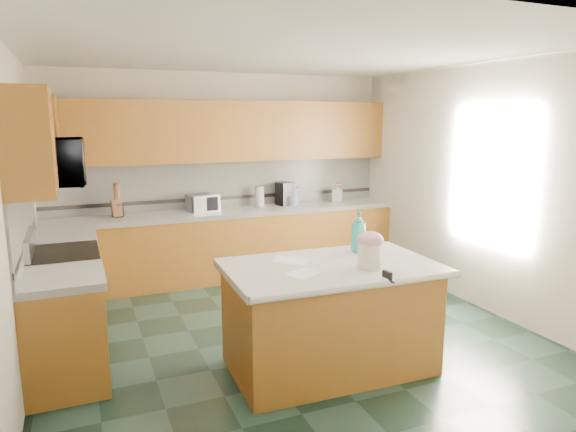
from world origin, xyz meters
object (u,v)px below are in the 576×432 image
island_base (330,320)px  knife_block (117,209)px  treat_jar (370,256)px  coffee_maker (285,194)px  island_top (330,268)px  toaster_oven (203,203)px  soap_bottle_island (359,232)px

island_base → knife_block: (-1.47, 2.83, 0.59)m
treat_jar → knife_block: (-1.71, 3.04, 0.00)m
island_base → coffee_maker: (0.76, 2.86, 0.65)m
knife_block → island_top: bearing=-70.1°
treat_jar → coffee_maker: 3.12m
coffee_maker → treat_jar: bearing=-111.9°
treat_jar → toaster_oven: (-0.64, 3.04, 0.01)m
island_base → coffee_maker: bearing=77.0°
treat_jar → knife_block: bearing=126.4°
knife_block → toaster_oven: 1.07m
island_top → knife_block: knife_block is taller
island_top → soap_bottle_island: bearing=34.1°
island_base → knife_block: knife_block is taller
island_base → toaster_oven: size_ratio=4.35×
island_base → treat_jar: size_ratio=8.09×
treat_jar → island_top: bearing=145.4°
soap_bottle_island → knife_block: soap_bottle_island is taller
island_top → knife_block: size_ratio=8.33×
island_base → island_top: island_top is taller
treat_jar → coffee_maker: size_ratio=0.64×
island_base → treat_jar: bearing=-40.0°
toaster_oven → coffee_maker: 1.16m
island_base → toaster_oven: (-0.40, 2.83, 0.60)m
treat_jar → toaster_oven: toaster_oven is taller
toaster_oven → coffee_maker: bearing=-11.8°
soap_bottle_island → knife_block: bearing=141.9°
island_top → treat_jar: size_ratio=8.59×
island_top → island_base: bearing=0.0°
island_top → soap_bottle_island: soap_bottle_island is taller
island_top → knife_block: bearing=119.2°
soap_bottle_island → treat_jar: bearing=-94.8°
toaster_oven → coffee_maker: size_ratio=1.19×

